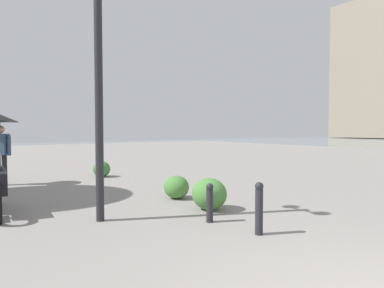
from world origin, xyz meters
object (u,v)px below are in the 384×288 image
(bollard_near, at_px, (259,207))
(lamppost, at_px, (98,56))
(bollard_mid, at_px, (210,202))
(pedestrian, at_px, (0,129))

(bollard_near, bearing_deg, lamppost, 37.09)
(lamppost, xyz_separation_m, bollard_mid, (-1.21, -1.49, -2.51))
(lamppost, distance_m, bollard_near, 3.68)
(bollard_mid, bearing_deg, bollard_near, -170.57)
(pedestrian, bearing_deg, lamppost, -171.06)
(lamppost, bearing_deg, bollard_near, -142.91)
(lamppost, xyz_separation_m, bollard_near, (-2.19, -1.66, -2.45))
(pedestrian, height_order, bollard_mid, pedestrian)
(bollard_near, height_order, bollard_mid, bollard_near)
(lamppost, distance_m, bollard_mid, 3.16)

